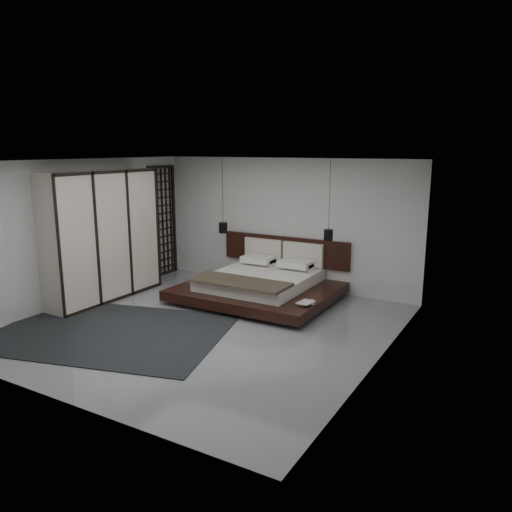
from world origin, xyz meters
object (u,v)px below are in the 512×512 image
Objects in this scene: pendant_right at (328,235)px; wardrobe at (103,236)px; lattice_screen at (163,221)px; pendant_left at (223,227)px; rug at (110,332)px; bed at (261,284)px.

wardrobe is (-3.97, -2.06, -0.06)m from pendant_right.
pendant_left is (1.76, -0.06, -0.00)m from lattice_screen.
lattice_screen is at bearing 116.70° from rug.
rug is at bearing -112.89° from bed.
pendant_left is 0.62× the size of wardrobe.
lattice_screen is 2.13m from wardrobe.
pendant_right is (2.46, 0.00, 0.05)m from pendant_left.
lattice_screen is 1.60× the size of pendant_left.
rug is (1.75, -3.48, -1.29)m from lattice_screen.
pendant_right is at bearing 0.00° from pendant_left.
lattice_screen is 0.87× the size of bed.
wardrobe is (-2.74, -1.57, 0.99)m from bed.
pendant_right is (4.22, -0.06, 0.05)m from lattice_screen.
lattice_screen is 3.20m from bed.
pendant_left is (-1.23, 0.49, 0.99)m from bed.
bed is at bearing 29.84° from wardrobe.
bed is 1.14× the size of wardrobe.
bed is 0.80× the size of rug.
rug is at bearing -63.30° from lattice_screen.
wardrobe reaches higher than rug.
bed is (2.99, -0.55, -1.00)m from lattice_screen.
wardrobe is at bearing -152.54° from pendant_right.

